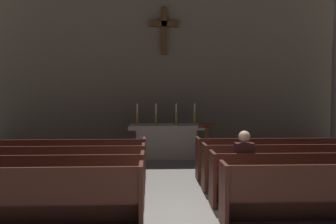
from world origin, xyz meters
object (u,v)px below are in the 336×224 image
pew_left_row_2 (42,181)px  lone_worshipper (243,166)px  pew_right_row_2 (309,178)px  candlestick_inner_right (176,118)px  candlestick_outer_right (195,118)px  pew_left_row_1 (22,198)px  pew_right_row_4 (273,158)px  candlestick_outer_left (137,118)px  lectern (207,145)px  pew_right_row_3 (289,167)px  candlestick_inner_left (156,118)px  altar (166,140)px  pew_left_row_3 (56,169)px  pew_left_row_4 (67,160)px

pew_left_row_2 → lone_worshipper: size_ratio=2.63×
pew_left_row_2 → pew_right_row_2: size_ratio=1.00×
candlestick_inner_right → candlestick_outer_right: (0.55, 0.00, 0.00)m
pew_left_row_1 → pew_right_row_4: size_ratio=1.00×
pew_left_row_1 → candlestick_outer_right: bearing=61.1°
candlestick_outer_left → lectern: candlestick_outer_left is taller
pew_left_row_2 → lectern: bearing=46.5°
candlestick_outer_left → candlestick_outer_right: (1.70, 0.00, 0.00)m
pew_left_row_2 → pew_right_row_3: size_ratio=1.00×
candlestick_outer_left → candlestick_inner_left: (0.55, 0.00, 0.00)m
altar → lone_worshipper: size_ratio=1.67×
lone_worshipper → lectern: bearing=91.7°
pew_right_row_3 → lone_worshipper: 1.53m
candlestick_outer_right → lectern: bearing=-81.2°
pew_left_row_3 → pew_right_row_3: (4.63, 0.00, 0.00)m
pew_right_row_4 → pew_left_row_3: bearing=-167.8°
pew_right_row_2 → pew_left_row_3: bearing=167.8°
pew_left_row_4 → altar: (2.32, 2.73, 0.06)m
pew_left_row_4 → pew_right_row_3: same height
altar → candlestick_inner_right: 0.73m
pew_left_row_1 → lone_worshipper: (3.46, 1.04, 0.22)m
candlestick_outer_left → lone_worshipper: (1.99, -4.70, -0.51)m
pew_left_row_3 → pew_right_row_4: same height
pew_left_row_2 → lone_worshipper: (3.46, 0.04, 0.22)m
lectern → pew_left_row_2: bearing=-133.5°
pew_left_row_3 → candlestick_inner_left: (2.02, 3.74, 0.73)m
pew_right_row_2 → pew_left_row_1: bearing=-167.8°
pew_left_row_3 → pew_left_row_4: 1.00m
lone_worshipper → pew_left_row_3: bearing=164.4°
candlestick_outer_right → lectern: size_ratio=0.54×
pew_right_row_4 → lone_worshipper: bearing=-120.8°
pew_left_row_1 → pew_left_row_3: same height
pew_left_row_4 → candlestick_inner_right: bearing=46.3°
pew_right_row_4 → candlestick_outer_right: bearing=118.2°
candlestick_inner_right → pew_left_row_4: bearing=-133.7°
pew_right_row_2 → candlestick_outer_left: (-3.17, 4.74, 0.73)m
pew_right_row_4 → lone_worshipper: size_ratio=2.63×
pew_right_row_3 → pew_right_row_2: bearing=-90.0°
altar → lectern: 1.59m
pew_left_row_2 → pew_left_row_3: same height
pew_left_row_3 → lectern: lectern is taller
pew_right_row_2 → candlestick_outer_left: bearing=123.8°
pew_left_row_4 → candlestick_inner_right: 3.85m
pew_left_row_4 → candlestick_inner_left: candlestick_inner_left is taller
candlestick_outer_left → candlestick_inner_right: bearing=0.0°
pew_left_row_2 → pew_right_row_2: 4.63m
candlestick_inner_left → candlestick_inner_right: (0.60, 0.00, 0.00)m
pew_left_row_1 → pew_right_row_2: bearing=12.2°
pew_left_row_4 → lectern: 3.69m
pew_right_row_4 → altar: altar is taller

